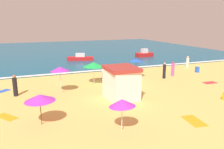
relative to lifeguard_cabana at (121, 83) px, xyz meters
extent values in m
plane|color=#EDBC60|center=(1.65, 4.17, -1.34)|extent=(60.00, 60.00, 0.00)
cube|color=#0F567A|center=(1.65, 32.17, -1.29)|extent=(60.00, 44.00, 0.10)
cube|color=white|center=(1.65, 10.47, -1.23)|extent=(57.00, 0.70, 0.01)
cube|color=white|center=(0.00, 0.00, -0.16)|extent=(2.38, 2.67, 2.36)
cube|color=#A5332D|center=(0.00, 0.00, 1.16)|extent=(2.39, 2.74, 0.27)
cylinder|color=silver|center=(-4.31, 3.28, -0.20)|extent=(0.05, 0.05, 2.29)
cone|color=#B733C6|center=(-4.31, 3.28, 0.80)|extent=(1.85, 1.87, 0.53)
cylinder|color=#4C3823|center=(4.12, 5.42, -0.26)|extent=(0.05, 0.05, 2.15)
cone|color=blue|center=(4.12, 5.42, 0.70)|extent=(2.31, 2.31, 0.46)
cylinder|color=silver|center=(-2.17, -5.06, -0.41)|extent=(0.05, 0.05, 1.86)
cone|color=#B733C6|center=(-2.17, -5.06, 0.36)|extent=(2.04, 2.05, 0.54)
cylinder|color=#4C3823|center=(-6.38, -2.55, -0.41)|extent=(0.05, 0.05, 1.86)
cone|color=#B733C6|center=(-6.38, -2.55, 0.37)|extent=(2.48, 2.48, 0.46)
cylinder|color=silver|center=(-0.80, 4.92, -0.25)|extent=(0.05, 0.05, 2.17)
cone|color=green|center=(-0.80, 4.92, 0.65)|extent=(2.97, 2.96, 0.51)
cube|color=black|center=(0.87, 6.53, -1.01)|extent=(0.51, 0.51, 0.67)
sphere|color=brown|center=(0.87, 6.53, -0.57)|extent=(0.24, 0.24, 0.24)
cylinder|color=white|center=(13.38, 8.22, -0.67)|extent=(0.47, 0.47, 1.34)
sphere|color=#DBA884|center=(13.38, 8.22, 0.12)|extent=(0.25, 0.25, 0.25)
cube|color=blue|center=(12.59, 5.42, -1.00)|extent=(0.52, 0.52, 0.68)
sphere|color=beige|center=(12.59, 5.42, -0.56)|extent=(0.23, 0.23, 0.23)
cylinder|color=black|center=(-7.98, 3.81, -0.56)|extent=(0.46, 0.46, 1.56)
sphere|color=#9E6B47|center=(-7.98, 3.81, 0.34)|extent=(0.27, 0.27, 0.27)
cylinder|color=black|center=(7.04, 4.35, -0.57)|extent=(0.47, 0.47, 1.54)
sphere|color=#DBA884|center=(7.04, 4.35, 0.31)|extent=(0.24, 0.24, 0.24)
cylinder|color=#D84CA5|center=(8.64, 5.00, -0.60)|extent=(0.46, 0.46, 1.48)
sphere|color=brown|center=(8.64, 5.00, 0.24)|extent=(0.23, 0.23, 0.23)
cube|color=blue|center=(-9.26, 5.56, -1.33)|extent=(1.72, 1.58, 0.01)
cube|color=orange|center=(-8.45, -0.60, -1.33)|extent=(1.53, 1.70, 0.01)
cube|color=orange|center=(2.59, -5.55, -1.33)|extent=(1.13, 1.81, 0.01)
cube|color=red|center=(10.37, 1.09, -1.33)|extent=(1.44, 0.86, 0.01)
cube|color=red|center=(1.07, 18.50, -0.95)|extent=(4.17, 2.13, 0.57)
cube|color=silver|center=(1.07, 18.50, -0.37)|extent=(1.53, 0.98, 0.59)
cube|color=red|center=(12.39, 18.24, -0.90)|extent=(2.96, 1.46, 0.67)
cube|color=silver|center=(12.39, 18.24, -0.20)|extent=(1.05, 0.85, 0.73)
camera|label=1|loc=(-6.96, -15.80, 4.77)|focal=35.90mm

